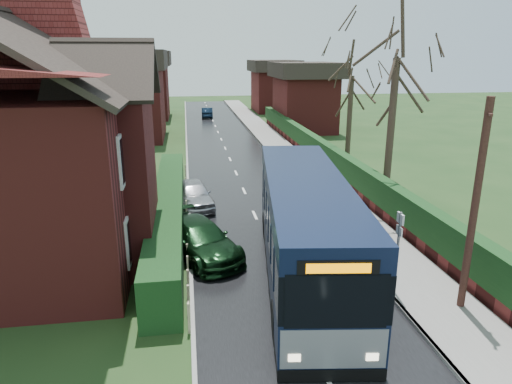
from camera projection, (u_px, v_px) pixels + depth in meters
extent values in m
plane|color=#2B431D|center=(281.00, 274.00, 15.67)|extent=(140.00, 140.00, 0.00)
cube|color=black|center=(244.00, 191.00, 25.13)|extent=(6.00, 100.00, 0.02)
cube|color=slate|center=(319.00, 187.00, 25.73)|extent=(2.50, 100.00, 0.14)
cube|color=gray|center=(298.00, 188.00, 25.55)|extent=(0.12, 100.00, 0.14)
cube|color=gray|center=(188.00, 193.00, 24.68)|extent=(0.12, 100.00, 0.10)
cube|color=#133315|center=(169.00, 211.00, 19.61)|extent=(1.20, 16.00, 1.60)
cube|color=maroon|center=(345.00, 182.00, 25.88)|extent=(0.30, 50.00, 0.60)
cube|color=#133315|center=(346.00, 166.00, 25.62)|extent=(0.60, 50.00, 1.20)
cube|color=maroon|center=(36.00, 165.00, 18.23)|extent=(8.00, 14.00, 6.00)
cube|color=maroon|center=(116.00, 181.00, 15.90)|extent=(2.50, 4.00, 6.00)
cube|color=brown|center=(68.00, 9.00, 20.36)|extent=(0.90, 1.40, 2.20)
cube|color=silver|center=(129.00, 240.00, 14.49)|extent=(0.08, 1.20, 1.60)
cube|color=black|center=(130.00, 239.00, 14.50)|extent=(0.03, 0.95, 1.35)
cube|color=silver|center=(122.00, 160.00, 13.74)|extent=(0.08, 1.20, 1.60)
cube|color=black|center=(123.00, 160.00, 13.74)|extent=(0.03, 0.95, 1.35)
cube|color=silver|center=(140.00, 201.00, 18.28)|extent=(0.08, 1.20, 1.60)
cube|color=black|center=(141.00, 201.00, 18.28)|extent=(0.03, 0.95, 1.35)
cube|color=silver|center=(135.00, 137.00, 17.52)|extent=(0.08, 1.20, 1.60)
cube|color=black|center=(136.00, 137.00, 17.53)|extent=(0.03, 0.95, 1.35)
cube|color=silver|center=(148.00, 176.00, 22.06)|extent=(0.08, 1.20, 1.60)
cube|color=black|center=(148.00, 176.00, 22.07)|extent=(0.03, 0.95, 1.35)
cube|color=silver|center=(144.00, 122.00, 21.31)|extent=(0.08, 1.20, 1.60)
cube|color=black|center=(145.00, 122.00, 21.31)|extent=(0.03, 0.95, 1.35)
cube|color=silver|center=(151.00, 164.00, 24.43)|extent=(0.08, 1.20, 1.60)
cube|color=black|center=(152.00, 164.00, 24.43)|extent=(0.03, 0.95, 1.35)
cube|color=silver|center=(148.00, 115.00, 23.67)|extent=(0.08, 1.20, 1.60)
cube|color=black|center=(148.00, 115.00, 23.68)|extent=(0.03, 0.95, 1.35)
cube|color=black|center=(304.00, 248.00, 15.52)|extent=(3.96, 11.32, 1.15)
cube|color=black|center=(305.00, 215.00, 15.18)|extent=(3.98, 11.32, 1.21)
cube|color=black|center=(306.00, 188.00, 14.91)|extent=(3.96, 11.32, 0.67)
cube|color=black|center=(303.00, 268.00, 15.74)|extent=(3.96, 11.32, 0.35)
cube|color=gray|center=(333.00, 348.00, 10.27)|extent=(2.41, 0.44, 1.01)
cube|color=black|center=(336.00, 301.00, 9.89)|extent=(2.26, 0.38, 1.31)
cube|color=black|center=(338.00, 267.00, 9.66)|extent=(1.76, 0.31, 0.35)
cube|color=#FF8C00|center=(339.00, 268.00, 9.62)|extent=(1.38, 0.22, 0.22)
cube|color=black|center=(332.00, 374.00, 10.46)|extent=(2.47, 0.47, 0.30)
cube|color=#FFF2CC|center=(294.00, 358.00, 10.26)|extent=(0.29, 0.09, 0.18)
cube|color=#FFF2CC|center=(372.00, 357.00, 10.29)|extent=(0.29, 0.09, 0.18)
cylinder|color=black|center=(277.00, 317.00, 12.23)|extent=(0.41, 1.00, 0.97)
cylinder|color=black|center=(362.00, 316.00, 12.28)|extent=(0.41, 1.00, 0.97)
cylinder|color=black|center=(266.00, 223.00, 19.02)|extent=(0.41, 1.00, 0.97)
cylinder|color=black|center=(321.00, 223.00, 19.06)|extent=(0.41, 1.00, 0.97)
imported|color=#B4B3B8|center=(193.00, 194.00, 22.39)|extent=(2.23, 4.08, 1.32)
imported|color=black|center=(200.00, 239.00, 16.93)|extent=(3.56, 4.95, 1.33)
imported|color=black|center=(207.00, 113.00, 54.01)|extent=(1.40, 3.67, 1.20)
cylinder|color=slate|center=(397.00, 255.00, 13.90)|extent=(0.08, 0.08, 2.76)
cube|color=white|center=(400.00, 218.00, 13.56)|extent=(0.08, 0.42, 0.32)
cube|color=white|center=(399.00, 231.00, 13.68)|extent=(0.07, 0.38, 0.28)
cylinder|color=black|center=(474.00, 210.00, 12.61)|extent=(0.21, 0.21, 6.22)
cube|color=black|center=(489.00, 114.00, 11.84)|extent=(0.40, 0.76, 0.07)
cylinder|color=#33261E|center=(390.00, 137.00, 21.18)|extent=(0.34, 0.34, 7.10)
cylinder|color=#32271D|center=(349.00, 124.00, 28.86)|extent=(0.32, 0.32, 5.98)
cylinder|color=#3D2F24|center=(4.00, 138.00, 22.46)|extent=(0.30, 0.30, 6.56)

